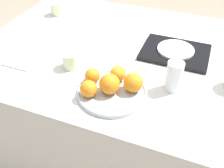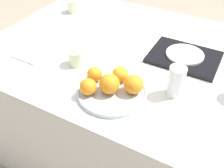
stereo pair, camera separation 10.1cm
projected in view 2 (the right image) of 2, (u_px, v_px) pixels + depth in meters
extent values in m
plane|color=gray|center=(127.00, 143.00, 1.74)|extent=(12.00, 12.00, 0.00)
cube|color=silver|center=(129.00, 104.00, 1.51)|extent=(1.42, 1.05, 0.72)
cylinder|color=#B2BCC6|center=(112.00, 92.00, 1.04)|extent=(0.28, 0.28, 0.01)
torus|color=#B2BCC6|center=(112.00, 91.00, 1.03)|extent=(0.28, 0.28, 0.01)
sphere|color=orange|center=(109.00, 84.00, 1.00)|extent=(0.08, 0.08, 0.08)
sphere|color=orange|center=(94.00, 74.00, 1.07)|extent=(0.06, 0.06, 0.06)
sphere|color=orange|center=(88.00, 87.00, 1.00)|extent=(0.07, 0.07, 0.07)
sphere|color=orange|center=(133.00, 84.00, 1.00)|extent=(0.08, 0.08, 0.08)
sphere|color=orange|center=(120.00, 74.00, 1.06)|extent=(0.07, 0.07, 0.07)
cylinder|color=silver|center=(176.00, 81.00, 1.00)|extent=(0.07, 0.07, 0.13)
cube|color=black|center=(184.00, 57.00, 1.22)|extent=(0.31, 0.24, 0.02)
cylinder|color=silver|center=(185.00, 54.00, 1.21)|extent=(0.17, 0.17, 0.01)
cylinder|color=beige|center=(74.00, 6.00, 1.60)|extent=(0.08, 0.08, 0.07)
cylinder|color=beige|center=(77.00, 57.00, 1.17)|extent=(0.07, 0.07, 0.07)
cube|color=silver|center=(33.00, 53.00, 1.26)|extent=(0.14, 0.14, 0.01)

